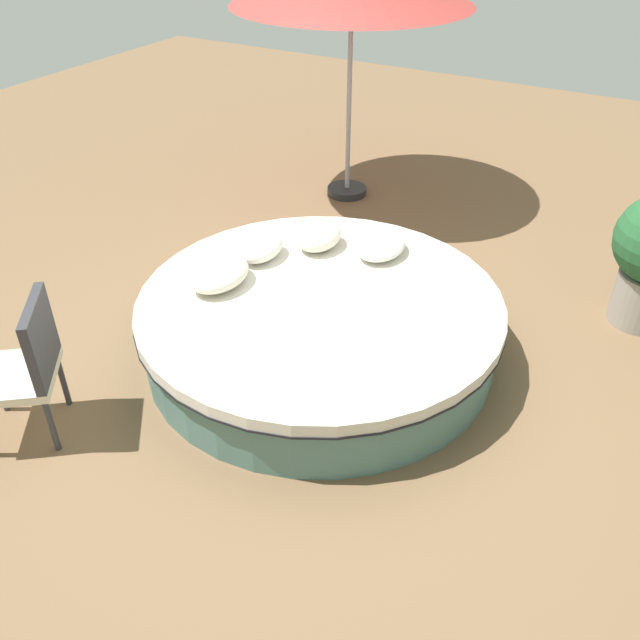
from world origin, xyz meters
The scene contains 7 objects.
ground_plane centered at (0.00, 0.00, 0.00)m, with size 16.00×16.00×0.00m, color brown.
round_bed centered at (0.00, 0.00, 0.25)m, with size 2.71×2.71×0.49m.
throw_pillow_0 centered at (0.81, -0.10, 0.57)m, with size 0.50×0.37×0.15m, color white.
throw_pillow_1 centered at (0.67, 0.39, 0.60)m, with size 0.44×0.34×0.21m, color silver.
throw_pillow_2 centered at (0.28, 0.70, 0.59)m, with size 0.44×0.30×0.19m, color white.
throw_pillow_3 centered at (-0.21, 0.75, 0.59)m, with size 0.54×0.40×0.19m, color silver.
patio_chair centered at (-1.64, 1.19, 0.56)m, with size 0.72×0.71×0.98m.
Camera 1 is at (-3.60, -2.05, 3.19)m, focal length 37.77 mm.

